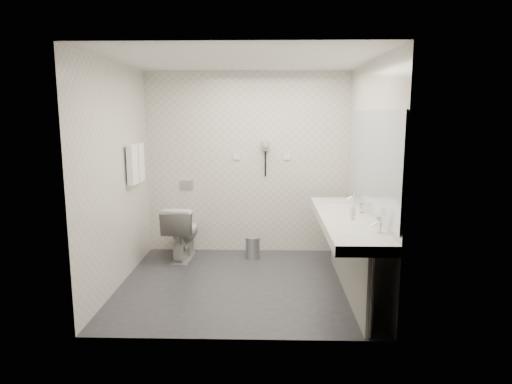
{
  "coord_description": "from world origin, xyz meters",
  "views": [
    {
      "loc": [
        0.28,
        -4.96,
        1.95
      ],
      "look_at": [
        0.15,
        0.15,
        1.05
      ],
      "focal_mm": 31.82,
      "sensor_mm": 36.0,
      "label": 1
    }
  ],
  "objects": [
    {
      "name": "towel_near",
      "position": [
        -1.34,
        0.41,
        1.33
      ],
      "size": [
        0.07,
        0.24,
        0.48
      ],
      "primitive_type": "cube",
      "color": "white",
      "rests_on": "towel_rail"
    },
    {
      "name": "dryer_barrel",
      "position": [
        0.25,
        1.2,
        1.53
      ],
      "size": [
        0.08,
        0.14,
        0.08
      ],
      "primitive_type": "cylinder",
      "rotation": [
        1.57,
        0.0,
        0.0
      ],
      "color": "#99999F",
      "rests_on": "dryer_cradle"
    },
    {
      "name": "wall_right",
      "position": [
        1.4,
        0.0,
        1.25
      ],
      "size": [
        0.0,
        2.6,
        2.6
      ],
      "primitive_type": "plane",
      "rotation": [
        1.57,
        0.0,
        -1.57
      ],
      "color": "beige",
      "rests_on": "floor"
    },
    {
      "name": "vanity_panel",
      "position": [
        1.15,
        -0.2,
        0.38
      ],
      "size": [
        0.03,
        2.15,
        0.75
      ],
      "primitive_type": "cube",
      "color": "gray",
      "rests_on": "floor"
    },
    {
      "name": "faucet_near",
      "position": [
        1.32,
        -0.85,
        0.92
      ],
      "size": [
        0.04,
        0.04,
        0.15
      ],
      "primitive_type": "cylinder",
      "color": "silver",
      "rests_on": "vanity_counter"
    },
    {
      "name": "vanity_counter",
      "position": [
        1.12,
        -0.2,
        0.8
      ],
      "size": [
        0.55,
        2.2,
        0.1
      ],
      "primitive_type": "cube",
      "color": "silver",
      "rests_on": "floor"
    },
    {
      "name": "switch_plate_b",
      "position": [
        0.55,
        1.29,
        1.35
      ],
      "size": [
        0.09,
        0.02,
        0.09
      ],
      "primitive_type": "cube",
      "color": "white",
      "rests_on": "wall_back"
    },
    {
      "name": "wall_left",
      "position": [
        -1.4,
        0.0,
        1.25
      ],
      "size": [
        0.0,
        2.6,
        2.6
      ],
      "primitive_type": "plane",
      "rotation": [
        1.57,
        0.0,
        1.57
      ],
      "color": "beige",
      "rests_on": "floor"
    },
    {
      "name": "toilet",
      "position": [
        -0.86,
        0.9,
        0.37
      ],
      "size": [
        0.46,
        0.75,
        0.73
      ],
      "primitive_type": "imported",
      "rotation": [
        0.0,
        0.0,
        3.08
      ],
      "color": "white",
      "rests_on": "floor"
    },
    {
      "name": "pedal_bin",
      "position": [
        0.08,
        0.95,
        0.14
      ],
      "size": [
        0.22,
        0.22,
        0.27
      ],
      "primitive_type": "cylinder",
      "rotation": [
        0.0,
        0.0,
        0.1
      ],
      "color": "#B2B5BA",
      "rests_on": "floor"
    },
    {
      "name": "bin_lid",
      "position": [
        0.08,
        0.95,
        0.28
      ],
      "size": [
        0.2,
        0.2,
        0.02
      ],
      "primitive_type": "cylinder",
      "color": "#B2B5BA",
      "rests_on": "pedal_bin"
    },
    {
      "name": "soap_bottle_a",
      "position": [
        1.2,
        -0.12,
        0.91
      ],
      "size": [
        0.07,
        0.07,
        0.11
      ],
      "primitive_type": "imported",
      "rotation": [
        0.0,
        0.0,
        0.56
      ],
      "color": "beige",
      "rests_on": "vanity_counter"
    },
    {
      "name": "soap_bottle_c",
      "position": [
        1.16,
        -0.34,
        0.91
      ],
      "size": [
        0.05,
        0.05,
        0.12
      ],
      "primitive_type": "imported",
      "rotation": [
        0.0,
        0.0,
        0.15
      ],
      "color": "beige",
      "rests_on": "vanity_counter"
    },
    {
      "name": "vanity_post_far",
      "position": [
        1.18,
        0.84,
        0.38
      ],
      "size": [
        0.06,
        0.06,
        0.75
      ],
      "primitive_type": "cylinder",
      "color": "silver",
      "rests_on": "floor"
    },
    {
      "name": "vanity_post_near",
      "position": [
        1.18,
        -1.24,
        0.38
      ],
      "size": [
        0.06,
        0.06,
        0.75
      ],
      "primitive_type": "cylinder",
      "color": "silver",
      "rests_on": "floor"
    },
    {
      "name": "basin_near",
      "position": [
        1.12,
        -0.85,
        0.83
      ],
      "size": [
        0.4,
        0.31,
        0.05
      ],
      "primitive_type": "ellipsoid",
      "color": "white",
      "rests_on": "vanity_counter"
    },
    {
      "name": "flush_plate",
      "position": [
        -0.85,
        1.29,
        0.95
      ],
      "size": [
        0.18,
        0.02,
        0.12
      ],
      "primitive_type": "cube",
      "color": "#B2B5BA",
      "rests_on": "wall_back"
    },
    {
      "name": "wall_back",
      "position": [
        0.0,
        1.3,
        1.25
      ],
      "size": [
        2.8,
        0.0,
        2.8
      ],
      "primitive_type": "plane",
      "rotation": [
        1.57,
        0.0,
        0.0
      ],
      "color": "beige",
      "rests_on": "floor"
    },
    {
      "name": "switch_plate_a",
      "position": [
        -0.15,
        1.29,
        1.35
      ],
      "size": [
        0.09,
        0.02,
        0.09
      ],
      "primitive_type": "cube",
      "color": "white",
      "rests_on": "wall_back"
    },
    {
      "name": "basin_far",
      "position": [
        1.12,
        0.45,
        0.83
      ],
      "size": [
        0.4,
        0.31,
        0.05
      ],
      "primitive_type": "ellipsoid",
      "color": "white",
      "rests_on": "vanity_counter"
    },
    {
      "name": "faucet_far",
      "position": [
        1.32,
        0.45,
        0.92
      ],
      "size": [
        0.04,
        0.04,
        0.15
      ],
      "primitive_type": "cylinder",
      "color": "silver",
      "rests_on": "vanity_counter"
    },
    {
      "name": "wall_front",
      "position": [
        0.0,
        -1.3,
        1.25
      ],
      "size": [
        2.8,
        0.0,
        2.8
      ],
      "primitive_type": "plane",
      "rotation": [
        -1.57,
        0.0,
        0.0
      ],
      "color": "beige",
      "rests_on": "floor"
    },
    {
      "name": "dryer_cord",
      "position": [
        0.25,
        1.26,
        1.25
      ],
      "size": [
        0.02,
        0.02,
        0.35
      ],
      "primitive_type": "cylinder",
      "color": "black",
      "rests_on": "dryer_cradle"
    },
    {
      "name": "dryer_cradle",
      "position": [
        0.25,
        1.27,
        1.5
      ],
      "size": [
        0.1,
        0.04,
        0.14
      ],
      "primitive_type": "cube",
      "color": "#99999F",
      "rests_on": "wall_back"
    },
    {
      "name": "ceiling",
      "position": [
        0.0,
        0.0,
        2.5
      ],
      "size": [
        2.8,
        2.8,
        0.0
      ],
      "primitive_type": "plane",
      "rotation": [
        3.14,
        0.0,
        0.0
      ],
      "color": "silver",
      "rests_on": "wall_back"
    },
    {
      "name": "mirror",
      "position": [
        1.39,
        -0.2,
        1.45
      ],
      "size": [
        0.02,
        2.2,
        1.05
      ],
      "primitive_type": "cube",
      "color": "#B2BCC6",
      "rests_on": "wall_right"
    },
    {
      "name": "floor",
      "position": [
        0.0,
        0.0,
        0.0
      ],
      "size": [
        2.8,
        2.8,
        0.0
      ],
      "primitive_type": "plane",
      "color": "#28282D",
      "rests_on": "ground"
    },
    {
      "name": "glass_left",
      "position": [
        1.33,
        -0.01,
        0.9
      ],
      "size": [
        0.06,
        0.06,
        0.1
      ],
      "primitive_type": "cylinder",
      "rotation": [
        0.0,
        0.0,
        0.23
      ],
      "color": "silver",
      "rests_on": "vanity_counter"
    },
    {
      "name": "towel_rail",
      "position": [
        -1.35,
        0.55,
        1.55
      ],
      "size": [
        0.02,
        0.62,
        0.02
      ],
      "primitive_type": "cylinder",
      "rotation": [
        1.57,
        0.0,
        0.0
      ],
      "color": "silver",
      "rests_on": "wall_left"
    },
    {
      "name": "towel_far",
      "position": [
        -1.34,
        0.69,
        1.33
      ],
      "size": [
        0.07,
        0.24,
        0.48
      ],
      "primitive_type": "cube",
      "color": "white",
      "rests_on": "towel_rail"
    }
  ]
}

